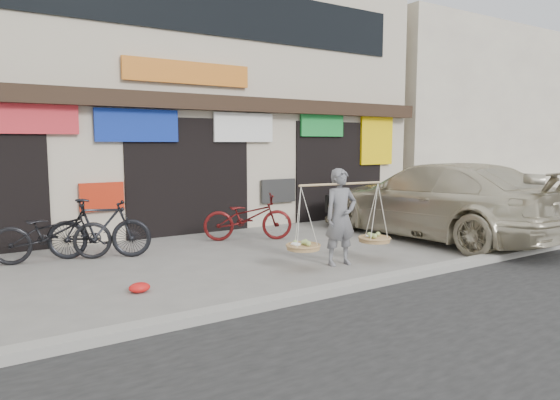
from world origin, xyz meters
TOP-DOWN VIEW (x-y plane):
  - ground at (0.00, 0.00)m, footprint 70.00×70.00m
  - kerb at (0.00, -2.00)m, footprint 70.00×0.25m
  - shophouse_block at (-0.00, 6.42)m, footprint 14.00×6.32m
  - neighbor_east at (13.50, 7.00)m, footprint 12.00×7.00m
  - street_vendor at (1.04, -0.72)m, footprint 2.03×0.72m
  - bike_0 at (-3.15, 2.24)m, footprint 2.11×1.08m
  - bike_1 at (-2.38, 2.06)m, footprint 1.91×1.23m
  - bike_2 at (0.77, 2.11)m, footprint 2.04×1.42m
  - suv at (4.47, 0.09)m, footprint 2.63×5.94m
  - red_bag at (-2.42, -0.44)m, footprint 0.31×0.25m

SIDE VIEW (x-z plane):
  - ground at x=0.00m, z-range 0.00..0.00m
  - kerb at x=0.00m, z-range 0.00..0.12m
  - red_bag at x=-2.42m, z-range 0.00..0.14m
  - bike_2 at x=0.77m, z-range 0.00..1.02m
  - bike_0 at x=-3.15m, z-range 0.00..1.06m
  - bike_1 at x=-2.38m, z-range 0.00..1.12m
  - street_vendor at x=1.04m, z-range -0.06..1.63m
  - suv at x=4.47m, z-range 0.00..1.69m
  - neighbor_east at x=13.50m, z-range 0.00..6.40m
  - shophouse_block at x=0.00m, z-range -0.05..6.95m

